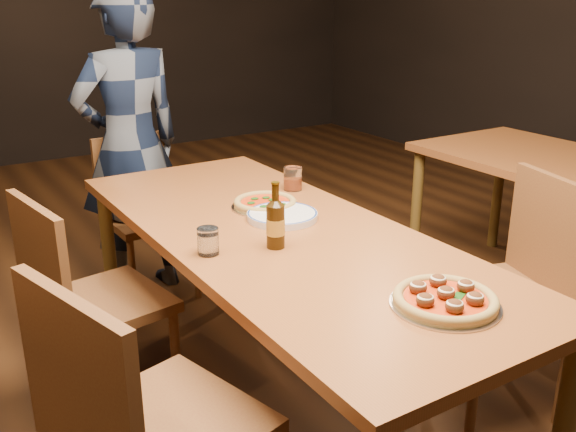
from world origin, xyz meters
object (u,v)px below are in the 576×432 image
table_main (280,250)px  water_glass (208,241)px  chair_main_nw (163,425)px  chair_main_sw (102,301)px  plate_stack (282,216)px  chair_end (149,217)px  chair_main_e (497,294)px  pizza_margherita (265,203)px  diner (130,146)px  amber_glass (293,179)px  beer_bottle (276,225)px  pizza_meatball (445,299)px

table_main → water_glass: water_glass is taller
chair_main_nw → water_glass: bearing=-54.4°
chair_main_sw → plate_stack: bearing=-123.0°
chair_main_sw → chair_end: (0.50, 0.86, -0.03)m
chair_main_sw → chair_main_e: chair_main_e is taller
pizza_margherita → plate_stack: 0.15m
pizza_margherita → diner: (-0.15, 1.09, 0.03)m
amber_glass → plate_stack: bearing=-128.7°
pizza_margherita → diner: bearing=98.1°
table_main → water_glass: 0.33m
beer_bottle → chair_main_e: bearing=-17.7°
amber_glass → diner: size_ratio=0.06×
table_main → water_glass: bearing=-170.2°
chair_main_sw → pizza_meatball: size_ratio=3.14×
pizza_meatball → amber_glass: size_ratio=3.07×
chair_main_e → diner: 1.91m
chair_main_sw → amber_glass: size_ratio=9.63×
chair_main_e → pizza_margherita: (-0.63, 0.62, 0.29)m
pizza_meatball → beer_bottle: beer_bottle is taller
table_main → chair_main_e: size_ratio=2.11×
chair_end → pizza_meatball: size_ratio=2.96×
table_main → amber_glass: amber_glass is taller
table_main → chair_main_nw: bearing=-144.5°
beer_bottle → amber_glass: beer_bottle is taller
pizza_margherita → plate_stack: size_ratio=1.01×
plate_stack → diner: 1.24m
chair_main_e → amber_glass: bearing=-136.5°
chair_end → beer_bottle: (-0.06, -1.36, 0.39)m
plate_stack → chair_main_nw: bearing=-141.9°
chair_main_nw → water_glass: size_ratio=11.36×
chair_end → amber_glass: bearing=-70.6°
pizza_meatball → amber_glass: 1.12m
pizza_margherita → beer_bottle: size_ratio=1.21×
diner → amber_glass: bearing=103.9°
chair_main_sw → plate_stack: 0.73m
chair_end → pizza_margherita: size_ratio=3.34×
chair_end → plate_stack: size_ratio=3.37×
table_main → plate_stack: bearing=55.1°
pizza_margherita → water_glass: (-0.38, -0.30, 0.03)m
chair_main_sw → pizza_margherita: size_ratio=3.55×
chair_main_e → diner: (-0.78, 1.71, 0.32)m
chair_end → amber_glass: (0.33, -0.85, 0.36)m
chair_end → beer_bottle: beer_bottle is taller
amber_glass → diner: 1.02m
table_main → chair_main_e: chair_main_e is taller
plate_stack → water_glass: 0.40m
chair_main_nw → chair_main_sw: chair_main_nw is taller
table_main → chair_end: bearing=91.5°
beer_bottle → water_glass: bearing=162.4°
chair_main_nw → pizza_meatball: (0.71, -0.26, 0.28)m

